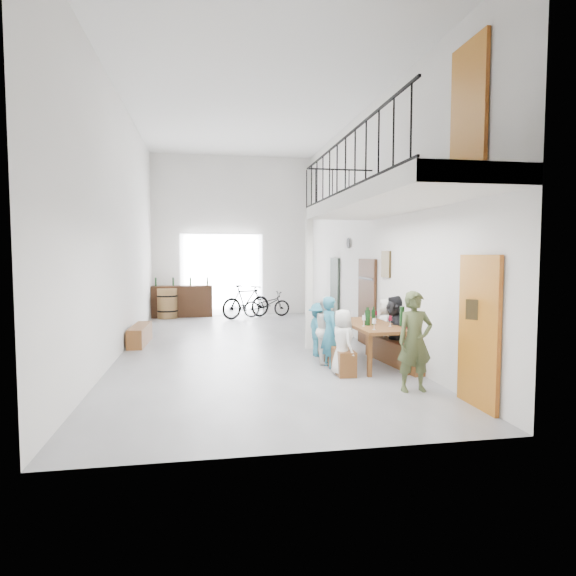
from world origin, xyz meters
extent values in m
plane|color=slate|center=(0.00, 0.00, 0.00)|extent=(12.00, 12.00, 0.00)
plane|color=white|center=(0.00, 6.00, 2.75)|extent=(5.50, 0.00, 5.50)
plane|color=white|center=(0.00, -6.00, 2.75)|extent=(5.50, 0.00, 5.50)
plane|color=white|center=(-2.75, 0.00, 2.75)|extent=(0.00, 12.00, 12.00)
plane|color=white|center=(2.75, 0.00, 2.75)|extent=(0.00, 12.00, 12.00)
plane|color=white|center=(0.00, 0.00, 5.50)|extent=(12.00, 12.00, 0.00)
cube|color=white|center=(-0.40, 5.94, 1.40)|extent=(2.80, 0.08, 2.80)
cube|color=#A75F15|center=(2.70, -4.90, 1.05)|extent=(0.06, 0.95, 2.10)
cube|color=#3B1F0F|center=(2.70, -0.30, 1.00)|extent=(0.06, 1.10, 2.00)
cube|color=#2B352D|center=(2.70, 2.50, 1.00)|extent=(0.06, 0.80, 2.00)
cube|color=#A75F15|center=(2.70, -4.50, 4.10)|extent=(0.06, 0.90, 1.95)
cube|color=#3B2F17|center=(2.72, -1.40, 1.90)|extent=(0.04, 0.45, 0.55)
cylinder|color=white|center=(2.71, 1.20, 2.40)|extent=(0.04, 0.28, 0.28)
cube|color=white|center=(2.00, -3.20, 3.00)|extent=(1.50, 5.60, 0.25)
cube|color=black|center=(1.27, -3.20, 3.98)|extent=(0.03, 5.60, 0.03)
cube|color=black|center=(1.27, -3.20, 3.15)|extent=(0.03, 5.60, 0.03)
cube|color=black|center=(2.00, -0.42, 3.98)|extent=(1.50, 0.03, 0.03)
cube|color=white|center=(1.30, -0.45, 1.44)|extent=(0.14, 0.14, 2.88)
cube|color=brown|center=(2.12, -2.22, 0.76)|extent=(0.85, 2.02, 0.06)
cube|color=brown|center=(1.79, -3.08, 0.36)|extent=(0.07, 0.07, 0.73)
cube|color=brown|center=(2.48, -3.07, 0.36)|extent=(0.07, 0.07, 0.73)
cube|color=brown|center=(1.76, -1.36, 0.36)|extent=(0.07, 0.07, 0.73)
cube|color=brown|center=(2.45, -1.35, 0.36)|extent=(0.07, 0.07, 0.73)
cube|color=brown|center=(1.44, -2.19, 0.22)|extent=(0.38, 1.90, 0.43)
cube|color=brown|center=(2.57, -2.27, 0.23)|extent=(0.47, 1.99, 0.45)
cylinder|color=black|center=(2.13, -2.32, 0.97)|extent=(0.07, 0.07, 0.35)
cylinder|color=black|center=(1.98, -2.39, 0.97)|extent=(0.07, 0.07, 0.35)
cylinder|color=black|center=(2.00, -2.41, 0.97)|extent=(0.07, 0.07, 0.35)
cube|color=brown|center=(-2.50, 0.73, 0.22)|extent=(0.40, 1.58, 0.44)
cylinder|color=olive|center=(-2.22, 5.38, 0.49)|extent=(0.66, 0.66, 0.99)
cylinder|color=black|center=(-2.22, 5.38, 0.25)|extent=(0.67, 0.67, 0.05)
cylinder|color=black|center=(-2.22, 5.38, 0.74)|extent=(0.67, 0.67, 0.05)
cube|color=#3B1F0F|center=(-1.75, 5.65, 0.53)|extent=(2.01, 0.62, 1.05)
cylinder|color=black|center=(-2.60, 5.63, 1.19)|extent=(0.06, 0.06, 0.28)
cylinder|color=black|center=(-2.03, 5.67, 1.19)|extent=(0.06, 0.06, 0.28)
cylinder|color=black|center=(-1.47, 5.67, 1.19)|extent=(0.06, 0.06, 0.28)
cylinder|color=black|center=(-0.90, 5.64, 1.19)|extent=(0.06, 0.06, 0.28)
imported|color=silver|center=(1.37, -2.88, 0.58)|extent=(0.47, 0.63, 1.15)
imported|color=teal|center=(1.30, -2.27, 0.66)|extent=(0.40, 0.53, 1.33)
imported|color=silver|center=(1.36, -1.91, 0.65)|extent=(0.62, 0.73, 1.31)
imported|color=teal|center=(1.31, -1.28, 0.55)|extent=(0.46, 0.74, 1.11)
imported|color=#C5213E|center=(2.67, -2.70, 0.52)|extent=(0.39, 0.66, 1.05)
imported|color=black|center=(2.67, -2.06, 0.65)|extent=(0.73, 1.27, 1.30)
imported|color=silver|center=(2.68, -1.58, 0.60)|extent=(0.53, 0.67, 1.20)
imported|color=#434E2C|center=(2.18, -4.02, 0.77)|extent=(0.57, 0.38, 1.55)
imported|color=#1B4719|center=(2.45, 0.49, 0.21)|extent=(0.41, 0.36, 0.43)
imported|color=black|center=(1.07, 5.19, 0.42)|extent=(1.68, 0.82, 0.85)
imported|color=black|center=(0.35, 4.85, 0.56)|extent=(1.87, 1.37, 1.11)
camera|label=1|loc=(-0.98, -10.87, 2.10)|focal=30.00mm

